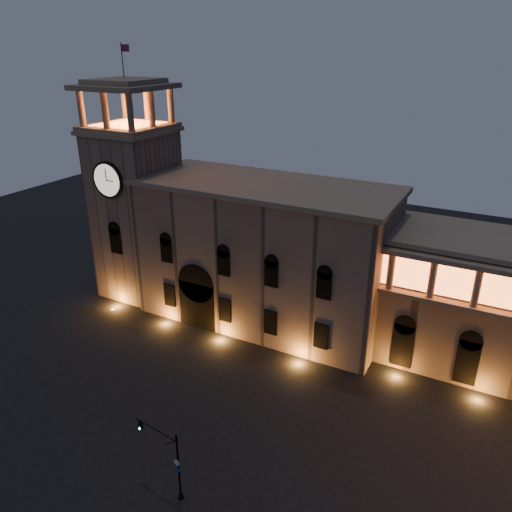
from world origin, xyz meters
name	(u,v)px	position (x,y,z in m)	size (l,w,h in m)	color
ground	(172,431)	(0.00, 0.00, 0.00)	(160.00, 160.00, 0.00)	black
government_building	(263,254)	(-2.08, 21.93, 8.77)	(30.80, 12.80, 17.60)	#7C6251
clock_tower	(137,205)	(-20.50, 20.98, 12.50)	(9.80, 9.80, 32.40)	#7C6251
traffic_light	(171,461)	(4.19, -5.46, 3.28)	(4.53, 0.83, 6.25)	black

